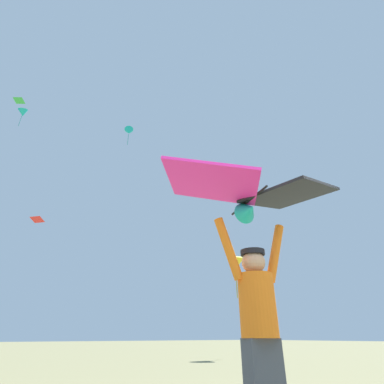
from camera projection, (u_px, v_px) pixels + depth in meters
The scene contains 7 objects.
kite_flyer_person at pixel (259, 324), 2.66m from camera, with size 0.80×0.42×1.92m.
held_stunt_kite at pixel (251, 194), 3.15m from camera, with size 2.01×1.31×0.43m.
distant_kite_yellow_high_right at pixel (235, 264), 14.86m from camera, with size 1.06×1.19×2.15m.
distant_kite_teal_low_left at pixel (129, 131), 23.47m from camera, with size 0.99×1.10×1.69m.
distant_kite_green_low_right at pixel (19, 100), 25.23m from camera, with size 0.94×0.94×0.14m.
distant_kite_red_high_left at pixel (37, 219), 22.29m from camera, with size 0.90×0.87×0.36m.
distant_kite_teal_overhead_distant at pixel (23, 113), 30.47m from camera, with size 1.35×1.35×2.27m.
Camera 1 is at (-2.11, -1.72, 0.84)m, focal length 27.45 mm.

